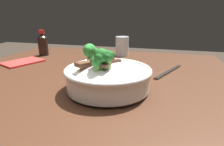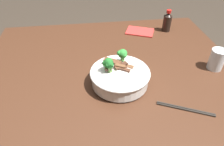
{
  "view_description": "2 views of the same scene",
  "coord_description": "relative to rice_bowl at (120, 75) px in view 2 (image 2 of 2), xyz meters",
  "views": [
    {
      "loc": [
        0.48,
        0.25,
        1.04
      ],
      "look_at": [
        -0.04,
        0.11,
        0.86
      ],
      "focal_mm": 30.17,
      "sensor_mm": 36.0,
      "label": 1
    },
    {
      "loc": [
        0.1,
        0.79,
        1.42
      ],
      "look_at": [
        0.01,
        0.09,
        0.86
      ],
      "focal_mm": 33.65,
      "sensor_mm": 36.0,
      "label": 2
    }
  ],
  "objects": [
    {
      "name": "folded_napkin",
      "position": [
        -0.2,
        -0.47,
        -0.04
      ],
      "size": [
        0.2,
        0.17,
        0.01
      ],
      "primitive_type": "cube",
      "rotation": [
        0.0,
        0.0,
        -0.4
      ],
      "color": "red",
      "rests_on": "dining_table"
    },
    {
      "name": "dining_table",
      "position": [
        0.03,
        -0.1,
        -0.15
      ],
      "size": [
        1.25,
        1.07,
        0.81
      ],
      "color": "#472819",
      "rests_on": "ground"
    },
    {
      "name": "drinking_glass",
      "position": [
        -0.47,
        -0.05,
        -0.0
      ],
      "size": [
        0.07,
        0.07,
        0.1
      ],
      "color": "white",
      "rests_on": "dining_table"
    },
    {
      "name": "soy_sauce_bottle",
      "position": [
        -0.37,
        -0.47,
        0.01
      ],
      "size": [
        0.05,
        0.05,
        0.13
      ],
      "color": "black",
      "rests_on": "dining_table"
    },
    {
      "name": "rice_bowl",
      "position": [
        0.0,
        0.0,
        0.0
      ],
      "size": [
        0.26,
        0.26,
        0.14
      ],
      "color": "white",
      "rests_on": "dining_table"
    },
    {
      "name": "chopsticks_pair",
      "position": [
        -0.23,
        0.18,
        -0.05
      ],
      "size": [
        0.21,
        0.11,
        0.01
      ],
      "color": "#28231E",
      "rests_on": "dining_table"
    }
  ]
}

